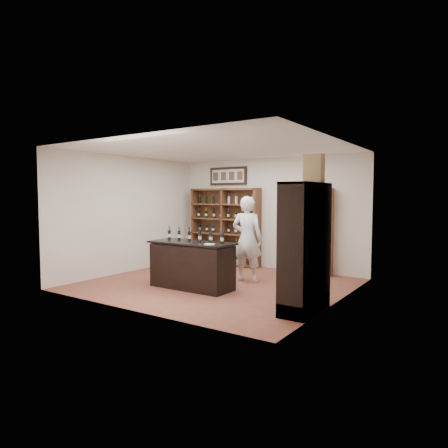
{
  "coord_description": "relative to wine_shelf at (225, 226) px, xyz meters",
  "views": [
    {
      "loc": [
        5.1,
        -7.21,
        1.97
      ],
      "look_at": [
        0.02,
        0.3,
        1.34
      ],
      "focal_mm": 32.0,
      "sensor_mm": 36.0,
      "label": 1
    }
  ],
  "objects": [
    {
      "name": "floor",
      "position": [
        1.3,
        -2.33,
        -1.1
      ],
      "size": [
        5.5,
        5.5,
        0.0
      ],
      "primitive_type": "plane",
      "color": "brown",
      "rests_on": "ground"
    },
    {
      "name": "ceiling",
      "position": [
        1.3,
        -2.33,
        1.9
      ],
      "size": [
        5.5,
        5.5,
        0.0
      ],
      "primitive_type": "plane",
      "rotation": [
        3.14,
        0.0,
        0.0
      ],
      "color": "white",
      "rests_on": "wall_back"
    },
    {
      "name": "wall_back",
      "position": [
        1.3,
        0.17,
        0.4
      ],
      "size": [
        5.5,
        0.04,
        3.0
      ],
      "primitive_type": "cube",
      "color": "beige",
      "rests_on": "ground"
    },
    {
      "name": "wall_left",
      "position": [
        -1.45,
        -2.33,
        0.4
      ],
      "size": [
        0.04,
        5.0,
        3.0
      ],
      "primitive_type": "cube",
      "color": "beige",
      "rests_on": "ground"
    },
    {
      "name": "wall_right",
      "position": [
        4.05,
        -2.33,
        0.4
      ],
      "size": [
        0.04,
        5.0,
        3.0
      ],
      "primitive_type": "cube",
      "color": "beige",
      "rests_on": "ground"
    },
    {
      "name": "wine_shelf",
      "position": [
        0.0,
        0.0,
        0.0
      ],
      "size": [
        2.2,
        0.38,
        2.2
      ],
      "color": "brown",
      "rests_on": "ground"
    },
    {
      "name": "framed_picture",
      "position": [
        0.0,
        0.14,
        1.45
      ],
      "size": [
        1.25,
        0.04,
        0.52
      ],
      "primitive_type": "cube",
      "color": "black",
      "rests_on": "wall_back"
    },
    {
      "name": "arched_doorway",
      "position": [
        2.55,
        -0.0,
        0.04
      ],
      "size": [
        1.17,
        0.35,
        2.17
      ],
      "color": "black",
      "rests_on": "ground"
    },
    {
      "name": "emergency_light",
      "position": [
        2.55,
        0.09,
        1.3
      ],
      "size": [
        0.3,
        0.1,
        0.1
      ],
      "primitive_type": "cube",
      "color": "white",
      "rests_on": "wall_back"
    },
    {
      "name": "tasting_counter",
      "position": [
        1.1,
        -2.93,
        -0.61
      ],
      "size": [
        1.88,
        0.78,
        1.0
      ],
      "color": "black",
      "rests_on": "ground"
    },
    {
      "name": "counter_bottle_0",
      "position": [
        0.38,
        -2.84,
        0.01
      ],
      "size": [
        0.07,
        0.07,
        0.3
      ],
      "color": "black",
      "rests_on": "tasting_counter"
    },
    {
      "name": "counter_bottle_1",
      "position": [
        0.67,
        -2.84,
        0.01
      ],
      "size": [
        0.07,
        0.07,
        0.3
      ],
      "color": "black",
      "rests_on": "tasting_counter"
    },
    {
      "name": "counter_bottle_2",
      "position": [
        0.96,
        -2.84,
        0.01
      ],
      "size": [
        0.07,
        0.07,
        0.3
      ],
      "color": "black",
      "rests_on": "tasting_counter"
    },
    {
      "name": "counter_bottle_3",
      "position": [
        1.24,
        -2.84,
        0.01
      ],
      "size": [
        0.07,
        0.07,
        0.3
      ],
      "color": "black",
      "rests_on": "tasting_counter"
    },
    {
      "name": "counter_bottle_4",
      "position": [
        1.53,
        -2.84,
        0.01
      ],
      "size": [
        0.07,
        0.07,
        0.3
      ],
      "color": "black",
      "rests_on": "tasting_counter"
    },
    {
      "name": "counter_bottle_5",
      "position": [
        1.82,
        -2.84,
        0.01
      ],
      "size": [
        0.07,
        0.07,
        0.3
      ],
      "color": "black",
      "rests_on": "tasting_counter"
    },
    {
      "name": "side_cabinet",
      "position": [
        3.82,
        -3.23,
        -0.35
      ],
      "size": [
        0.48,
        1.2,
        2.2
      ],
      "color": "black",
      "rests_on": "ground"
    },
    {
      "name": "shopkeeper",
      "position": [
        1.73,
        -1.67,
        -0.11
      ],
      "size": [
        0.79,
        0.59,
        1.97
      ],
      "primitive_type": "imported",
      "rotation": [
        0.0,
        0.0,
        3.32
      ],
      "color": "white",
      "rests_on": "ground"
    },
    {
      "name": "plate",
      "position": [
        1.72,
        -3.14,
        -0.09
      ],
      "size": [
        0.21,
        0.21,
        0.02
      ],
      "primitive_type": "cylinder",
      "color": "beige",
      "rests_on": "tasting_counter"
    },
    {
      "name": "wine_crate",
      "position": [
        3.79,
        -2.89,
        1.35
      ],
      "size": [
        0.37,
        0.21,
        0.5
      ],
      "primitive_type": "cube",
      "rotation": [
        0.0,
        0.0,
        -0.18
      ],
      "color": "#A88259",
      "rests_on": "side_cabinet"
    }
  ]
}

